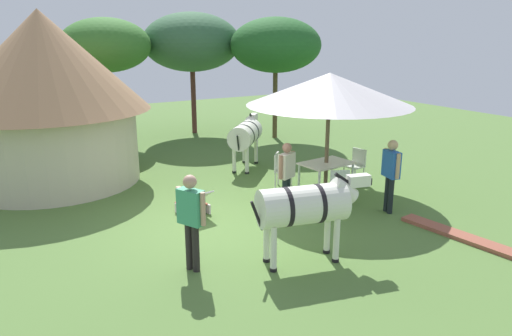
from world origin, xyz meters
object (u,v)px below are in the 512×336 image
at_px(standing_watcher, 191,214).
at_px(zebra_nearest_camera, 305,206).
at_px(patio_chair_west_end, 338,185).
at_px(guest_beside_umbrella, 391,169).
at_px(patio_chair_near_hut, 356,163).
at_px(patio_dining_table, 326,166).
at_px(acacia_tree_left_background, 276,45).
at_px(zebra_by_umbrella, 246,135).
at_px(striped_lounge_chair, 194,203).
at_px(patio_chair_near_lawn, 280,168).
at_px(shade_umbrella, 329,89).
at_px(guest_behind_table, 287,171).
at_px(acacia_tree_far_lawn, 192,42).
at_px(acacia_tree_behind_hut, 106,46).
at_px(thatched_hut, 47,92).

distance_m(standing_watcher, zebra_nearest_camera, 1.93).
distance_m(patio_chair_west_end, zebra_nearest_camera, 2.96).
bearing_deg(guest_beside_umbrella, patio_chair_near_hut, -9.71).
relative_size(guest_beside_umbrella, zebra_nearest_camera, 0.76).
bearing_deg(patio_dining_table, acacia_tree_left_background, 69.30).
distance_m(guest_beside_umbrella, zebra_by_umbrella, 4.90).
distance_m(standing_watcher, striped_lounge_chair, 2.69).
distance_m(patio_chair_near_hut, zebra_nearest_camera, 5.00).
xyz_separation_m(patio_chair_near_lawn, zebra_by_umbrella, (0.13, 2.08, 0.48)).
relative_size(shade_umbrella, standing_watcher, 2.40).
height_order(guest_beside_umbrella, zebra_nearest_camera, guest_beside_umbrella).
distance_m(patio_chair_near_lawn, guest_behind_table, 1.77).
bearing_deg(guest_beside_umbrella, patio_chair_west_end, 54.86).
bearing_deg(patio_dining_table, acacia_tree_far_lawn, 90.16).
xyz_separation_m(shade_umbrella, acacia_tree_behind_hut, (-3.31, 8.24, 0.88)).
distance_m(patio_chair_near_hut, acacia_tree_far_lawn, 8.86).
relative_size(shade_umbrella, patio_chair_west_end, 4.48).
xyz_separation_m(guest_beside_umbrella, acacia_tree_behind_hut, (-3.57, 10.15, 2.45)).
relative_size(guest_behind_table, striped_lounge_chair, 1.77).
bearing_deg(patio_chair_near_hut, guest_behind_table, 98.58).
bearing_deg(guest_beside_umbrella, shade_umbrella, 21.29).
distance_m(patio_chair_west_end, standing_watcher, 4.26).
bearing_deg(patio_chair_near_hut, patio_chair_near_lawn, 63.75).
bearing_deg(zebra_nearest_camera, zebra_by_umbrella, 173.41).
height_order(patio_dining_table, zebra_by_umbrella, zebra_by_umbrella).
relative_size(patio_chair_west_end, acacia_tree_behind_hut, 0.20).
relative_size(thatched_hut, zebra_by_umbrella, 2.95).
height_order(patio_chair_near_lawn, acacia_tree_far_lawn, acacia_tree_far_lawn).
height_order(thatched_hut, guest_beside_umbrella, thatched_hut).
bearing_deg(shade_umbrella, patio_chair_near_hut, 8.65).
relative_size(thatched_hut, patio_chair_near_lawn, 5.78).
bearing_deg(guest_behind_table, striped_lounge_chair, -48.20).
bearing_deg(zebra_nearest_camera, thatched_hut, -144.06).
bearing_deg(guest_behind_table, standing_watcher, 3.98).
relative_size(zebra_nearest_camera, zebra_by_umbrella, 1.23).
distance_m(thatched_hut, patio_chair_near_lawn, 6.32).
height_order(thatched_hut, patio_chair_west_end, thatched_hut).
bearing_deg(zebra_by_umbrella, zebra_nearest_camera, -66.28).
distance_m(patio_dining_table, guest_behind_table, 1.83).
bearing_deg(patio_chair_near_lawn, acacia_tree_far_lawn, -142.30).
distance_m(striped_lounge_chair, acacia_tree_behind_hut, 8.70).
distance_m(patio_chair_near_hut, guest_beside_umbrella, 2.32).
relative_size(zebra_nearest_camera, acacia_tree_behind_hut, 0.49).
bearing_deg(patio_chair_west_end, acacia_tree_behind_hut, 131.30).
distance_m(shade_umbrella, patio_chair_near_hut, 2.35).
height_order(patio_chair_near_lawn, guest_behind_table, guest_behind_table).
distance_m(patio_dining_table, acacia_tree_left_background, 7.04).
bearing_deg(patio_dining_table, guest_behind_table, -157.21).
bearing_deg(acacia_tree_behind_hut, patio_chair_west_end, -73.13).
bearing_deg(zebra_by_umbrella, acacia_tree_behind_hut, 158.93).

